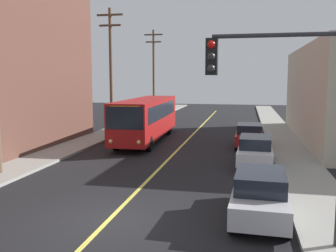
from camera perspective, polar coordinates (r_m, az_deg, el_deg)
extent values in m
plane|color=black|center=(12.99, -9.13, -14.09)|extent=(120.00, 120.00, 0.00)
cube|color=gray|center=(24.70, -16.58, -3.92)|extent=(2.50, 90.00, 0.15)
cube|color=gray|center=(21.96, 19.11, -5.38)|extent=(2.50, 90.00, 0.15)
cube|color=#D8CC4C|center=(27.06, 2.32, -2.83)|extent=(0.16, 60.00, 0.01)
cube|color=black|center=(22.35, -23.70, -1.40)|extent=(0.06, 16.76, 1.30)
cube|color=black|center=(22.14, -24.12, 6.82)|extent=(0.06, 16.76, 1.30)
cube|color=black|center=(30.94, 19.49, 1.00)|extent=(0.06, 13.78, 1.30)
cube|color=black|center=(30.79, 19.74, 6.94)|extent=(0.06, 13.78, 1.30)
cube|color=maroon|center=(28.57, -3.26, 1.38)|extent=(2.97, 12.08, 2.75)
cube|color=black|center=(22.77, -6.69, 1.20)|extent=(2.35, 0.16, 1.40)
cube|color=black|center=(34.35, -1.00, 3.40)|extent=(2.30, 0.16, 1.10)
cube|color=black|center=(28.83, -5.70, 2.46)|extent=(0.42, 10.20, 1.10)
cube|color=black|center=(28.27, -0.79, 2.40)|extent=(0.42, 10.20, 1.10)
cube|color=orange|center=(22.72, -6.70, 2.71)|extent=(1.79, 0.12, 0.30)
sphere|color=#F9D872|center=(23.19, -8.78, -2.34)|extent=(0.24, 0.24, 0.24)
sphere|color=#F9D872|center=(22.69, -4.50, -2.49)|extent=(0.24, 0.24, 0.24)
cylinder|color=black|center=(25.03, -7.94, -2.56)|extent=(0.33, 1.01, 1.00)
cylinder|color=black|center=(24.44, -2.90, -2.73)|extent=(0.33, 1.01, 1.00)
cylinder|color=black|center=(32.36, -3.78, -0.31)|extent=(0.33, 1.01, 1.00)
cylinder|color=black|center=(31.91, 0.15, -0.40)|extent=(0.33, 1.01, 1.00)
cube|color=#B7B7BC|center=(13.20, 13.87, -10.78)|extent=(1.97, 4.47, 0.70)
cube|color=black|center=(13.01, 13.96, -8.05)|extent=(1.71, 2.52, 0.60)
cylinder|color=black|center=(11.92, 9.81, -14.43)|extent=(0.24, 0.65, 0.64)
cylinder|color=black|center=(11.93, 17.75, -14.66)|extent=(0.24, 0.65, 0.64)
cylinder|color=black|center=(14.75, 10.71, -10.19)|extent=(0.24, 0.65, 0.64)
cylinder|color=black|center=(14.76, 17.03, -10.38)|extent=(0.24, 0.65, 0.64)
cube|color=silver|center=(20.91, 13.15, -4.12)|extent=(1.94, 4.46, 0.70)
cube|color=black|center=(20.79, 13.20, -2.36)|extent=(1.70, 2.52, 0.60)
cylinder|color=black|center=(19.54, 10.71, -5.90)|extent=(0.24, 0.65, 0.64)
cylinder|color=black|center=(19.52, 15.43, -6.04)|extent=(0.24, 0.65, 0.64)
cylinder|color=black|center=(22.47, 11.13, -4.20)|extent=(0.24, 0.65, 0.64)
cylinder|color=black|center=(22.46, 15.22, -4.32)|extent=(0.24, 0.65, 0.64)
cube|color=maroon|center=(26.53, 12.27, -1.73)|extent=(1.85, 4.42, 0.70)
cube|color=black|center=(26.44, 12.31, -0.34)|extent=(1.65, 2.48, 0.60)
cylinder|color=black|center=(25.12, 10.40, -2.99)|extent=(0.23, 0.64, 0.64)
cylinder|color=black|center=(25.12, 14.05, -3.09)|extent=(0.23, 0.64, 0.64)
cylinder|color=black|center=(28.08, 10.64, -1.93)|extent=(0.23, 0.64, 0.64)
cylinder|color=black|center=(28.08, 13.90, -2.02)|extent=(0.23, 0.64, 0.64)
cylinder|color=brown|center=(34.10, -8.72, 8.49)|extent=(0.28, 0.28, 10.78)
cube|color=#4C3D2D|center=(34.55, -8.88, 16.45)|extent=(2.40, 0.16, 0.16)
cube|color=#4C3D2D|center=(34.42, -8.85, 14.97)|extent=(2.00, 0.16, 0.16)
cylinder|color=brown|center=(48.23, -2.21, 8.13)|extent=(0.28, 0.28, 10.76)
cube|color=#4C3D2D|center=(48.55, -2.23, 13.78)|extent=(2.40, 0.16, 0.16)
cube|color=#4C3D2D|center=(48.46, -2.23, 12.73)|extent=(2.00, 0.16, 0.16)
cylinder|color=#2D2D33|center=(10.57, 16.51, 13.19)|extent=(3.50, 0.12, 0.12)
cube|color=black|center=(10.54, 6.71, 10.45)|extent=(0.32, 0.36, 1.00)
sphere|color=red|center=(10.38, 6.64, 12.28)|extent=(0.22, 0.22, 0.22)
sphere|color=#2D2D2D|center=(10.35, 6.62, 10.51)|extent=(0.22, 0.22, 0.22)
sphere|color=#2D2D2D|center=(10.34, 6.59, 8.74)|extent=(0.22, 0.22, 0.22)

